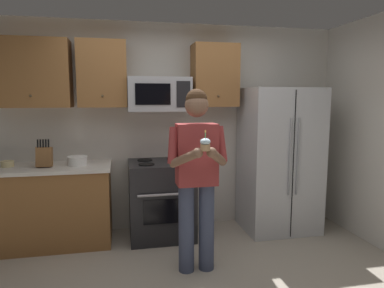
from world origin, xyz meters
name	(u,v)px	position (x,y,z in m)	size (l,w,h in m)	color
wall_back	(169,127)	(0.00, 1.75, 1.30)	(4.40, 0.10, 2.60)	beige
oven_range	(161,199)	(-0.15, 1.36, 0.46)	(0.76, 0.70, 0.93)	black
microwave	(159,94)	(-0.15, 1.48, 1.72)	(0.74, 0.41, 0.40)	#9EA0A5
refrigerator	(279,160)	(1.35, 1.32, 0.90)	(0.90, 0.75, 1.80)	#B7BABF
cabinet_row_upper	(109,74)	(-0.72, 1.53, 1.95)	(2.78, 0.36, 0.76)	brown
counter_left	(47,206)	(-1.45, 1.38, 0.46)	(1.44, 0.66, 0.92)	brown
knife_block	(44,157)	(-1.44, 1.33, 1.04)	(0.16, 0.15, 0.32)	brown
bowl_large_white	(77,160)	(-1.10, 1.36, 0.98)	(0.23, 0.23, 0.10)	white
bowl_small_colored	(7,164)	(-1.85, 1.42, 0.95)	(0.14, 0.14, 0.06)	beige
person	(197,171)	(0.09, 0.45, 1.00)	(0.60, 0.48, 1.76)	#383F59
cupcake	(205,144)	(0.09, 0.12, 1.29)	(0.09, 0.09, 0.17)	#A87F56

